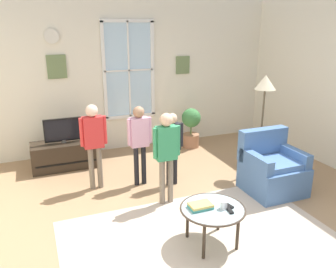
{
  "coord_description": "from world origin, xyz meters",
  "views": [
    {
      "loc": [
        -1.7,
        -3.09,
        2.32
      ],
      "look_at": [
        -0.1,
        0.9,
        0.94
      ],
      "focal_mm": 36.88,
      "sensor_mm": 36.0,
      "label": 1
    }
  ],
  "objects_px": {
    "book_stack": "(201,206)",
    "person_pink_shirt": "(139,137)",
    "floor_lamp": "(265,92)",
    "coffee_table": "(213,211)",
    "person_green_shirt": "(166,148)",
    "person_black_shirt": "(172,141)",
    "potted_plant_by_window": "(191,126)",
    "remote_near_cup": "(230,210)",
    "cup": "(224,205)",
    "remote_near_books": "(228,205)",
    "person_red_shirt": "(94,137)",
    "armchair": "(272,170)",
    "tv_stand": "(65,155)",
    "television": "(63,130)"
  },
  "relations": [
    {
      "from": "cup",
      "to": "person_red_shirt",
      "type": "height_order",
      "value": "person_red_shirt"
    },
    {
      "from": "potted_plant_by_window",
      "to": "floor_lamp",
      "type": "height_order",
      "value": "floor_lamp"
    },
    {
      "from": "coffee_table",
      "to": "person_green_shirt",
      "type": "relative_size",
      "value": 0.57
    },
    {
      "from": "book_stack",
      "to": "cup",
      "type": "height_order",
      "value": "cup"
    },
    {
      "from": "armchair",
      "to": "book_stack",
      "type": "xyz_separation_m",
      "value": [
        -1.53,
        -0.76,
        0.14
      ]
    },
    {
      "from": "armchair",
      "to": "potted_plant_by_window",
      "type": "xyz_separation_m",
      "value": [
        -0.27,
        2.13,
        0.1
      ]
    },
    {
      "from": "tv_stand",
      "to": "potted_plant_by_window",
      "type": "bearing_deg",
      "value": 3.26
    },
    {
      "from": "person_green_shirt",
      "to": "remote_near_cup",
      "type": "bearing_deg",
      "value": -77.36
    },
    {
      "from": "coffee_table",
      "to": "book_stack",
      "type": "height_order",
      "value": "book_stack"
    },
    {
      "from": "cup",
      "to": "floor_lamp",
      "type": "relative_size",
      "value": 0.06
    },
    {
      "from": "coffee_table",
      "to": "remote_near_books",
      "type": "height_order",
      "value": "remote_near_books"
    },
    {
      "from": "remote_near_books",
      "to": "floor_lamp",
      "type": "relative_size",
      "value": 0.09
    },
    {
      "from": "tv_stand",
      "to": "armchair",
      "type": "height_order",
      "value": "armchair"
    },
    {
      "from": "person_pink_shirt",
      "to": "person_red_shirt",
      "type": "height_order",
      "value": "person_red_shirt"
    },
    {
      "from": "armchair",
      "to": "person_red_shirt",
      "type": "relative_size",
      "value": 0.69
    },
    {
      "from": "tv_stand",
      "to": "coffee_table",
      "type": "relative_size",
      "value": 1.52
    },
    {
      "from": "remote_near_books",
      "to": "person_pink_shirt",
      "type": "distance_m",
      "value": 1.82
    },
    {
      "from": "person_green_shirt",
      "to": "potted_plant_by_window",
      "type": "bearing_deg",
      "value": 56.3
    },
    {
      "from": "television",
      "to": "book_stack",
      "type": "bearing_deg",
      "value": -67.58
    },
    {
      "from": "coffee_table",
      "to": "person_red_shirt",
      "type": "distance_m",
      "value": 2.09
    },
    {
      "from": "remote_near_books",
      "to": "person_red_shirt",
      "type": "xyz_separation_m",
      "value": [
        -1.09,
        1.86,
        0.34
      ]
    },
    {
      "from": "book_stack",
      "to": "person_red_shirt",
      "type": "relative_size",
      "value": 0.2
    },
    {
      "from": "person_black_shirt",
      "to": "floor_lamp",
      "type": "height_order",
      "value": "floor_lamp"
    },
    {
      "from": "book_stack",
      "to": "remote_near_books",
      "type": "relative_size",
      "value": 1.76
    },
    {
      "from": "armchair",
      "to": "person_red_shirt",
      "type": "height_order",
      "value": "person_red_shirt"
    },
    {
      "from": "tv_stand",
      "to": "person_pink_shirt",
      "type": "height_order",
      "value": "person_pink_shirt"
    },
    {
      "from": "person_black_shirt",
      "to": "potted_plant_by_window",
      "type": "height_order",
      "value": "person_black_shirt"
    },
    {
      "from": "remote_near_cup",
      "to": "armchair",
      "type": "bearing_deg",
      "value": 35.94
    },
    {
      "from": "coffee_table",
      "to": "remote_near_cup",
      "type": "bearing_deg",
      "value": -40.74
    },
    {
      "from": "tv_stand",
      "to": "floor_lamp",
      "type": "relative_size",
      "value": 0.68
    },
    {
      "from": "book_stack",
      "to": "person_green_shirt",
      "type": "bearing_deg",
      "value": 90.16
    },
    {
      "from": "armchair",
      "to": "book_stack",
      "type": "bearing_deg",
      "value": -153.7
    },
    {
      "from": "coffee_table",
      "to": "person_red_shirt",
      "type": "height_order",
      "value": "person_red_shirt"
    },
    {
      "from": "person_red_shirt",
      "to": "person_green_shirt",
      "type": "xyz_separation_m",
      "value": [
        0.8,
        -0.79,
        -0.01
      ]
    },
    {
      "from": "book_stack",
      "to": "person_pink_shirt",
      "type": "relative_size",
      "value": 0.2
    },
    {
      "from": "remote_near_cup",
      "to": "person_pink_shirt",
      "type": "relative_size",
      "value": 0.12
    },
    {
      "from": "armchair",
      "to": "remote_near_books",
      "type": "height_order",
      "value": "armchair"
    },
    {
      "from": "person_red_shirt",
      "to": "remote_near_cup",
      "type": "bearing_deg",
      "value": -61.55
    },
    {
      "from": "television",
      "to": "armchair",
      "type": "xyz_separation_m",
      "value": [
        2.67,
        -1.99,
        -0.33
      ]
    },
    {
      "from": "television",
      "to": "person_green_shirt",
      "type": "bearing_deg",
      "value": -57.28
    },
    {
      "from": "potted_plant_by_window",
      "to": "person_pink_shirt",
      "type": "bearing_deg",
      "value": -139.2
    },
    {
      "from": "book_stack",
      "to": "remote_near_books",
      "type": "xyz_separation_m",
      "value": [
        0.3,
        -0.08,
        -0.02
      ]
    },
    {
      "from": "armchair",
      "to": "person_pink_shirt",
      "type": "distance_m",
      "value": 1.97
    },
    {
      "from": "person_pink_shirt",
      "to": "potted_plant_by_window",
      "type": "xyz_separation_m",
      "value": [
        1.43,
        1.23,
        -0.33
      ]
    },
    {
      "from": "book_stack",
      "to": "potted_plant_by_window",
      "type": "relative_size",
      "value": 0.32
    },
    {
      "from": "floor_lamp",
      "to": "coffee_table",
      "type": "bearing_deg",
      "value": -139.01
    },
    {
      "from": "remote_near_cup",
      "to": "person_pink_shirt",
      "type": "xyz_separation_m",
      "value": [
        -0.42,
        1.83,
        0.31
      ]
    },
    {
      "from": "armchair",
      "to": "television",
      "type": "bearing_deg",
      "value": 143.21
    },
    {
      "from": "book_stack",
      "to": "person_black_shirt",
      "type": "distance_m",
      "value": 1.52
    },
    {
      "from": "person_pink_shirt",
      "to": "floor_lamp",
      "type": "height_order",
      "value": "floor_lamp"
    }
  ]
}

